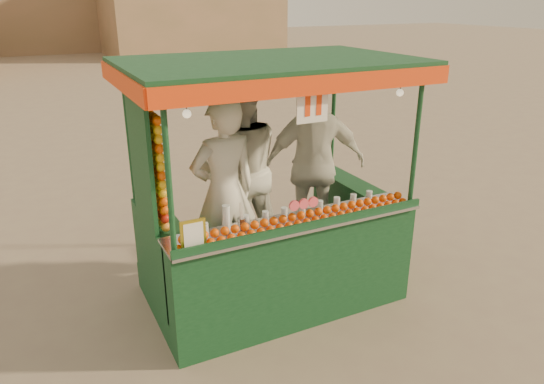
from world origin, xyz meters
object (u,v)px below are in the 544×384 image
juice_cart (269,231)px  vendor_left (224,193)px  vendor_right (314,165)px  vendor_middle (239,170)px

juice_cart → vendor_left: 0.59m
juice_cart → vendor_left: (-0.39, 0.16, 0.42)m
juice_cart → vendor_right: bearing=27.9°
juice_cart → vendor_middle: juice_cart is taller
juice_cart → vendor_middle: 0.74m
juice_cart → vendor_left: size_ratio=1.46×
juice_cart → vendor_middle: (-0.06, 0.56, 0.48)m
vendor_middle → vendor_right: 0.83m
vendor_middle → vendor_right: (0.82, -0.16, -0.02)m
juice_cart → vendor_right: (0.75, 0.40, 0.46)m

